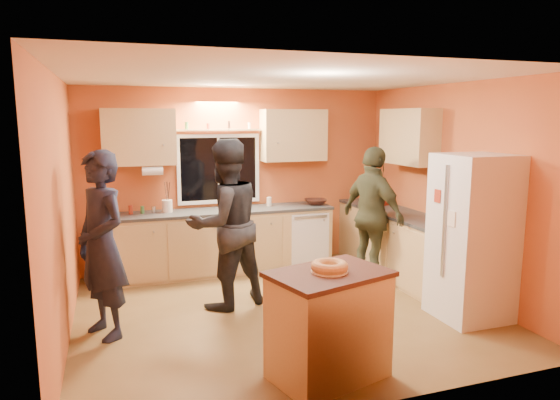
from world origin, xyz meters
name	(u,v)px	position (x,y,z in m)	size (l,w,h in m)	color
ground	(283,311)	(0.00, 0.00, 0.00)	(4.50, 4.50, 0.00)	brown
room_shell	(281,166)	(0.12, 0.41, 1.62)	(4.54, 4.04, 2.61)	#AF532D
back_counter	(245,239)	(0.01, 1.70, 0.45)	(4.23, 0.62, 0.90)	tan
right_counter	(408,248)	(1.95, 0.50, 0.45)	(0.62, 1.84, 0.90)	tan
refrigerator	(473,237)	(1.89, -0.80, 0.90)	(0.72, 0.70, 1.80)	silver
island	(329,324)	(-0.12, -1.49, 0.47)	(1.10, 0.89, 0.93)	tan
bundt_pastry	(330,266)	(-0.12, -1.49, 0.97)	(0.31, 0.31, 0.09)	tan
person_left	(102,245)	(-1.90, -0.01, 0.94)	(0.68, 0.45, 1.87)	black
person_center	(225,224)	(-0.57, 0.39, 0.97)	(0.95, 0.74, 1.95)	black
person_right	(373,216)	(1.46, 0.60, 0.91)	(1.06, 0.44, 1.82)	#393C26
mixing_bowl	(316,202)	(1.10, 1.68, 0.94)	(0.32, 0.32, 0.08)	black
utensil_crock	(167,206)	(-1.07, 1.76, 0.99)	(0.14, 0.14, 0.17)	beige
potted_plant	(447,214)	(2.02, -0.18, 1.04)	(0.25, 0.22, 0.28)	gray
red_box	(382,203)	(2.00, 1.30, 0.94)	(0.16, 0.12, 0.07)	maroon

